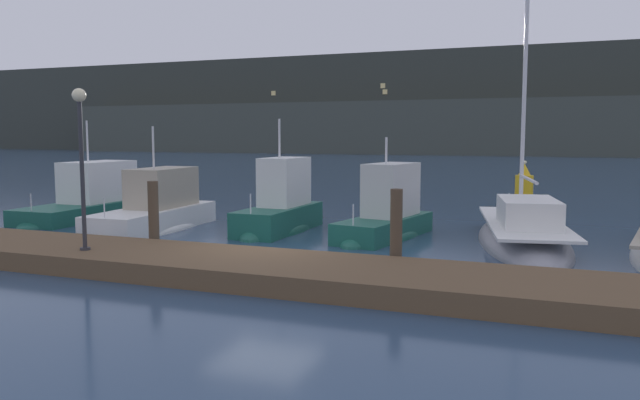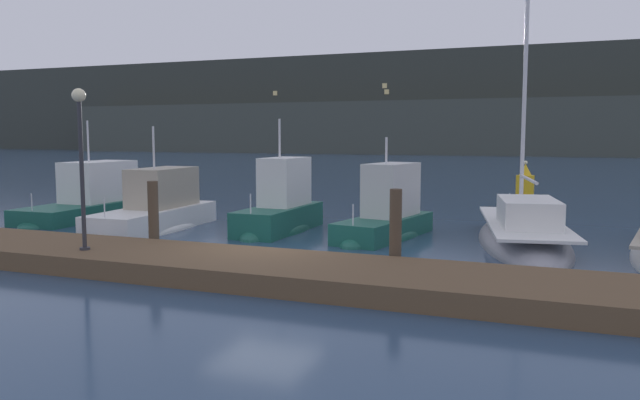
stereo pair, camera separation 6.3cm
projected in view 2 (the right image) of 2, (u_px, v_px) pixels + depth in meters
name	position (u px, v px, depth m)	size (l,w,h in m)	color
ground_plane	(264.00, 263.00, 15.42)	(400.00, 400.00, 0.00)	navy
dock	(233.00, 267.00, 13.95)	(26.98, 2.80, 0.45)	brown
mooring_pile_1	(153.00, 217.00, 16.59)	(0.28, 0.28, 1.95)	#4C3D2D
mooring_pile_2	(395.00, 231.00, 14.21)	(0.28, 0.28, 1.95)	#4C3D2D
motorboat_berth_1	(91.00, 206.00, 23.99)	(2.46, 6.70, 4.16)	#195647
motorboat_berth_2	(156.00, 218.00, 20.95)	(2.28, 6.10, 3.94)	white
motorboat_berth_3	(280.00, 218.00, 20.52)	(1.66, 4.60, 4.29)	#195647
motorboat_berth_4	(386.00, 224.00, 19.28)	(2.45, 4.97, 3.67)	#195647
sailboat_berth_5	(523.00, 238.00, 18.14)	(3.88, 8.54, 12.15)	gray
channel_buoy	(525.00, 190.00, 26.79)	(1.14, 1.14, 2.06)	gold
dock_lamppost	(81.00, 142.00, 14.52)	(0.32, 0.32, 3.79)	#2D2D33
hillside_backdrop	(513.00, 107.00, 102.61)	(240.00, 23.00, 16.83)	#333833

